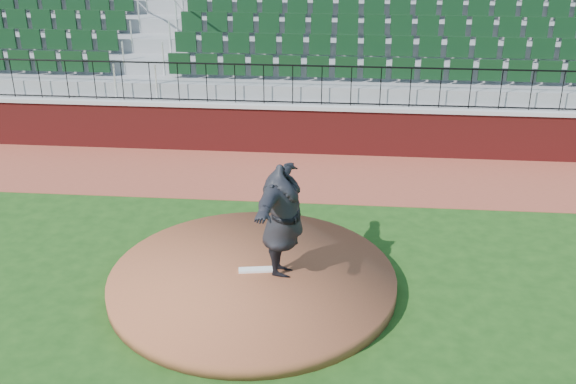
# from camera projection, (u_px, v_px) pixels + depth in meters

# --- Properties ---
(ground) EXTENTS (90.00, 90.00, 0.00)m
(ground) POSITION_uv_depth(u_px,v_px,m) (280.00, 298.00, 11.47)
(ground) COLOR #1A4012
(ground) RESTS_ON ground
(warning_track) EXTENTS (34.00, 3.20, 0.01)m
(warning_track) POSITION_uv_depth(u_px,v_px,m) (302.00, 175.00, 16.37)
(warning_track) COLOR brown
(warning_track) RESTS_ON ground
(field_wall) EXTENTS (34.00, 0.35, 1.20)m
(field_wall) POSITION_uv_depth(u_px,v_px,m) (307.00, 130.00, 17.58)
(field_wall) COLOR maroon
(field_wall) RESTS_ON ground
(wall_cap) EXTENTS (34.00, 0.45, 0.10)m
(wall_cap) POSITION_uv_depth(u_px,v_px,m) (307.00, 106.00, 17.32)
(wall_cap) COLOR #B7B7B7
(wall_cap) RESTS_ON field_wall
(wall_railing) EXTENTS (34.00, 0.05, 1.00)m
(wall_railing) POSITION_uv_depth(u_px,v_px,m) (307.00, 85.00, 17.09)
(wall_railing) COLOR black
(wall_railing) RESTS_ON wall_cap
(seating_stands) EXTENTS (34.00, 5.10, 4.60)m
(seating_stands) POSITION_uv_depth(u_px,v_px,m) (313.00, 43.00, 19.36)
(seating_stands) COLOR gray
(seating_stands) RESTS_ON ground
(concourse_wall) EXTENTS (34.00, 0.50, 5.50)m
(concourse_wall) POSITION_uv_depth(u_px,v_px,m) (318.00, 11.00, 21.72)
(concourse_wall) COLOR maroon
(concourse_wall) RESTS_ON ground
(pitchers_mound) EXTENTS (4.96, 4.96, 0.25)m
(pitchers_mound) POSITION_uv_depth(u_px,v_px,m) (253.00, 281.00, 11.74)
(pitchers_mound) COLOR brown
(pitchers_mound) RESTS_ON ground
(pitching_rubber) EXTENTS (0.64, 0.26, 0.04)m
(pitching_rubber) POSITION_uv_depth(u_px,v_px,m) (257.00, 270.00, 11.79)
(pitching_rubber) COLOR white
(pitching_rubber) RESTS_ON pitchers_mound
(pitcher) EXTENTS (0.94, 2.56, 2.03)m
(pitcher) POSITION_uv_depth(u_px,v_px,m) (282.00, 221.00, 11.31)
(pitcher) COLOR black
(pitcher) RESTS_ON pitchers_mound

